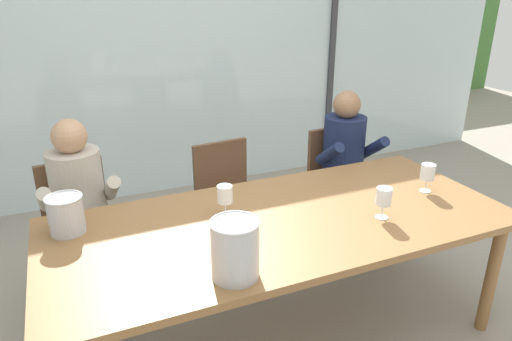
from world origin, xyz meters
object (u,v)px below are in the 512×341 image
(chair_left_of_center, at_px, (227,193))
(person_navy_polo, at_px, (348,159))
(chair_near_curtain, at_px, (79,218))
(ice_bucket_primary, at_px, (235,249))
(wine_glass_near_bucket, at_px, (225,196))
(chair_center, at_px, (337,174))
(ice_bucket_secondary, at_px, (66,214))
(wine_glass_center_pour, at_px, (384,198))
(person_beige_jumper, at_px, (80,203))
(wine_glass_by_left_taster, at_px, (428,172))
(dining_table, at_px, (282,230))

(chair_left_of_center, bearing_deg, person_navy_polo, -12.92)
(chair_near_curtain, relative_size, ice_bucket_primary, 3.32)
(chair_near_curtain, bearing_deg, wine_glass_near_bucket, -54.55)
(chair_center, distance_m, ice_bucket_primary, 1.95)
(ice_bucket_secondary, distance_m, wine_glass_center_pour, 1.63)
(chair_left_of_center, xyz_separation_m, ice_bucket_primary, (-0.44, -1.33, 0.39))
(chair_left_of_center, height_order, person_beige_jumper, person_beige_jumper)
(person_navy_polo, xyz_separation_m, ice_bucket_secondary, (-2.03, -0.51, 0.18))
(ice_bucket_secondary, bearing_deg, wine_glass_center_pour, -17.99)
(chair_left_of_center, xyz_separation_m, wine_glass_center_pour, (0.47, -1.14, 0.37))
(wine_glass_by_left_taster, bearing_deg, wine_glass_center_pour, -159.01)
(chair_left_of_center, xyz_separation_m, wine_glass_by_left_taster, (0.93, -0.96, 0.38))
(dining_table, relative_size, wine_glass_center_pour, 14.27)
(dining_table, relative_size, wine_glass_near_bucket, 14.27)
(dining_table, distance_m, ice_bucket_secondary, 1.11)
(chair_center, bearing_deg, wine_glass_near_bucket, -152.98)
(dining_table, distance_m, ice_bucket_primary, 0.60)
(chair_center, height_order, person_beige_jumper, person_beige_jumper)
(chair_near_curtain, height_order, ice_bucket_primary, ice_bucket_primary)
(ice_bucket_primary, bearing_deg, person_beige_jumper, 114.95)
(ice_bucket_secondary, bearing_deg, wine_glass_by_left_taster, -9.28)
(ice_bucket_primary, distance_m, ice_bucket_secondary, 0.94)
(wine_glass_center_pour, bearing_deg, chair_near_curtain, 142.23)
(chair_left_of_center, bearing_deg, chair_center, -5.89)
(dining_table, distance_m, wine_glass_near_bucket, 0.36)
(dining_table, bearing_deg, chair_left_of_center, 88.44)
(ice_bucket_primary, xyz_separation_m, wine_glass_center_pour, (0.91, 0.19, -0.02))
(chair_left_of_center, height_order, chair_center, same)
(person_beige_jumper, distance_m, wine_glass_center_pour, 1.80)
(person_beige_jumper, distance_m, wine_glass_near_bucket, 0.99)
(dining_table, bearing_deg, chair_center, 44.09)
(person_navy_polo, height_order, wine_glass_center_pour, person_navy_polo)
(chair_center, distance_m, ice_bucket_secondary, 2.14)
(ice_bucket_primary, xyz_separation_m, wine_glass_by_left_taster, (1.37, 0.36, -0.01))
(wine_glass_by_left_taster, bearing_deg, ice_bucket_secondary, 170.72)
(dining_table, xyz_separation_m, ice_bucket_primary, (-0.42, -0.39, 0.20))
(ice_bucket_primary, height_order, ice_bucket_secondary, ice_bucket_primary)
(person_beige_jumper, bearing_deg, dining_table, -42.14)
(wine_glass_center_pour, bearing_deg, ice_bucket_primary, -168.43)
(wine_glass_center_pour, bearing_deg, person_navy_polo, 64.92)
(person_navy_polo, distance_m, ice_bucket_primary, 1.85)
(dining_table, height_order, chair_near_curtain, chair_near_curtain)
(chair_center, bearing_deg, wine_glass_by_left_taster, -95.40)
(dining_table, relative_size, chair_near_curtain, 2.83)
(chair_left_of_center, bearing_deg, chair_near_curtain, 173.60)
(person_beige_jumper, distance_m, wine_glass_by_left_taster, 2.12)
(dining_table, height_order, ice_bucket_primary, ice_bucket_primary)
(chair_near_curtain, xyz_separation_m, ice_bucket_primary, (0.58, -1.35, 0.39))
(ice_bucket_primary, height_order, wine_glass_near_bucket, ice_bucket_primary)
(ice_bucket_primary, bearing_deg, person_navy_polo, 40.85)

